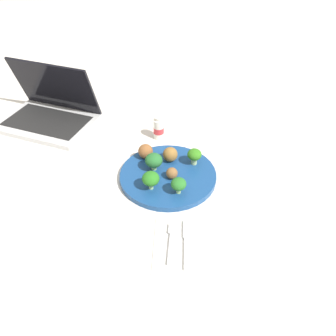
{
  "coord_description": "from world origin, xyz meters",
  "views": [
    {
      "loc": [
        -0.77,
        0.01,
        0.67
      ],
      "look_at": [
        0.0,
        0.0,
        0.04
      ],
      "focal_mm": 37.48,
      "sensor_mm": 36.0,
      "label": 1
    }
  ],
  "objects_px": {
    "plate": "(168,175)",
    "yogurt_bottle": "(159,129)",
    "meatball_back_right": "(172,173)",
    "napkin": "(179,245)",
    "laptop": "(50,112)",
    "knife": "(187,241)",
    "broccoli_floret_near_rim": "(151,179)",
    "meatball_near_rim": "(170,154)",
    "broccoli_floret_front_right": "(179,184)",
    "broccoli_floret_far_rim": "(154,160)",
    "fork": "(172,241)",
    "meatball_far_rim": "(146,151)",
    "broccoli_floret_mid_left": "(194,155)"
  },
  "relations": [
    {
      "from": "meatball_far_rim",
      "to": "broccoli_floret_mid_left",
      "type": "bearing_deg",
      "value": -102.71
    },
    {
      "from": "broccoli_floret_near_rim",
      "to": "napkin",
      "type": "height_order",
      "value": "broccoli_floret_near_rim"
    },
    {
      "from": "broccoli_floret_far_rim",
      "to": "meatball_back_right",
      "type": "distance_m",
      "value": 0.07
    },
    {
      "from": "laptop",
      "to": "meatball_near_rim",
      "type": "bearing_deg",
      "value": -120.62
    },
    {
      "from": "broccoli_floret_front_right",
      "to": "knife",
      "type": "relative_size",
      "value": 0.33
    },
    {
      "from": "plate",
      "to": "knife",
      "type": "bearing_deg",
      "value": -169.96
    },
    {
      "from": "broccoli_floret_mid_left",
      "to": "knife",
      "type": "xyz_separation_m",
      "value": [
        -0.29,
        0.04,
        -0.04
      ]
    },
    {
      "from": "broccoli_floret_front_right",
      "to": "laptop",
      "type": "xyz_separation_m",
      "value": [
        0.39,
        0.44,
        -0.01
      ]
    },
    {
      "from": "napkin",
      "to": "yogurt_bottle",
      "type": "xyz_separation_m",
      "value": [
        0.45,
        0.05,
        0.03
      ]
    },
    {
      "from": "napkin",
      "to": "yogurt_bottle",
      "type": "bearing_deg",
      "value": 6.74
    },
    {
      "from": "meatball_back_right",
      "to": "yogurt_bottle",
      "type": "bearing_deg",
      "value": 10.08
    },
    {
      "from": "napkin",
      "to": "laptop",
      "type": "xyz_separation_m",
      "value": [
        0.56,
        0.44,
        0.04
      ]
    },
    {
      "from": "broccoli_floret_mid_left",
      "to": "meatball_near_rim",
      "type": "xyz_separation_m",
      "value": [
        0.02,
        0.07,
        -0.01
      ]
    },
    {
      "from": "meatball_back_right",
      "to": "broccoli_floret_front_right",
      "type": "bearing_deg",
      "value": -164.84
    },
    {
      "from": "meatball_far_rim",
      "to": "fork",
      "type": "relative_size",
      "value": 0.37
    },
    {
      "from": "meatball_far_rim",
      "to": "meatball_back_right",
      "type": "height_order",
      "value": "meatball_far_rim"
    },
    {
      "from": "meatball_far_rim",
      "to": "laptop",
      "type": "xyz_separation_m",
      "value": [
        0.23,
        0.35,
        0.0
      ]
    },
    {
      "from": "plate",
      "to": "fork",
      "type": "xyz_separation_m",
      "value": [
        -0.24,
        -0.01,
        -0.0
      ]
    },
    {
      "from": "meatball_back_right",
      "to": "napkin",
      "type": "relative_size",
      "value": 0.2
    },
    {
      "from": "meatball_far_rim",
      "to": "fork",
      "type": "distance_m",
      "value": 0.33
    },
    {
      "from": "meatball_far_rim",
      "to": "knife",
      "type": "height_order",
      "value": "meatball_far_rim"
    },
    {
      "from": "plate",
      "to": "meatball_back_right",
      "type": "bearing_deg",
      "value": -150.55
    },
    {
      "from": "plate",
      "to": "yogurt_bottle",
      "type": "relative_size",
      "value": 3.51
    },
    {
      "from": "broccoli_floret_front_right",
      "to": "meatball_near_rim",
      "type": "xyz_separation_m",
      "value": [
        0.14,
        0.02,
        -0.01
      ]
    },
    {
      "from": "broccoli_floret_near_rim",
      "to": "fork",
      "type": "relative_size",
      "value": 0.45
    },
    {
      "from": "broccoli_floret_front_right",
      "to": "meatball_back_right",
      "type": "xyz_separation_m",
      "value": [
        0.06,
        0.02,
        -0.01
      ]
    },
    {
      "from": "broccoli_floret_near_rim",
      "to": "broccoli_floret_far_rim",
      "type": "height_order",
      "value": "broccoli_floret_near_rim"
    },
    {
      "from": "broccoli_floret_near_rim",
      "to": "meatball_near_rim",
      "type": "relative_size",
      "value": 1.22
    },
    {
      "from": "broccoli_floret_near_rim",
      "to": "laptop",
      "type": "relative_size",
      "value": 0.14
    },
    {
      "from": "broccoli_floret_far_rim",
      "to": "laptop",
      "type": "height_order",
      "value": "laptop"
    },
    {
      "from": "plate",
      "to": "napkin",
      "type": "height_order",
      "value": "plate"
    },
    {
      "from": "napkin",
      "to": "fork",
      "type": "height_order",
      "value": "fork"
    },
    {
      "from": "meatball_back_right",
      "to": "fork",
      "type": "height_order",
      "value": "meatball_back_right"
    },
    {
      "from": "broccoli_floret_far_rim",
      "to": "fork",
      "type": "xyz_separation_m",
      "value": [
        -0.26,
        -0.05,
        -0.04
      ]
    },
    {
      "from": "broccoli_floret_far_rim",
      "to": "knife",
      "type": "bearing_deg",
      "value": -162.29
    },
    {
      "from": "broccoli_floret_front_right",
      "to": "knife",
      "type": "height_order",
      "value": "broccoli_floret_front_right"
    },
    {
      "from": "meatball_back_right",
      "to": "knife",
      "type": "distance_m",
      "value": 0.23
    },
    {
      "from": "plate",
      "to": "laptop",
      "type": "bearing_deg",
      "value": 53.15
    },
    {
      "from": "meatball_near_rim",
      "to": "broccoli_floret_front_right",
      "type": "bearing_deg",
      "value": -171.86
    },
    {
      "from": "broccoli_floret_mid_left",
      "to": "yogurt_bottle",
      "type": "height_order",
      "value": "yogurt_bottle"
    },
    {
      "from": "broccoli_floret_near_rim",
      "to": "meatball_near_rim",
      "type": "height_order",
      "value": "broccoli_floret_near_rim"
    },
    {
      "from": "meatball_far_rim",
      "to": "knife",
      "type": "xyz_separation_m",
      "value": [
        -0.32,
        -0.11,
        -0.03
      ]
    },
    {
      "from": "meatball_near_rim",
      "to": "knife",
      "type": "distance_m",
      "value": 0.31
    },
    {
      "from": "broccoli_floret_front_right",
      "to": "napkin",
      "type": "distance_m",
      "value": 0.17
    },
    {
      "from": "plate",
      "to": "meatball_far_rim",
      "type": "height_order",
      "value": "meatball_far_rim"
    },
    {
      "from": "fork",
      "to": "broccoli_floret_front_right",
      "type": "bearing_deg",
      "value": -7.37
    },
    {
      "from": "knife",
      "to": "broccoli_floret_near_rim",
      "type": "bearing_deg",
      "value": 26.75
    },
    {
      "from": "napkin",
      "to": "laptop",
      "type": "height_order",
      "value": "laptop"
    },
    {
      "from": "broccoli_floret_mid_left",
      "to": "broccoli_floret_near_rim",
      "type": "bearing_deg",
      "value": 130.98
    },
    {
      "from": "fork",
      "to": "laptop",
      "type": "relative_size",
      "value": 0.32
    }
  ]
}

